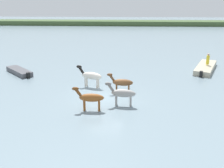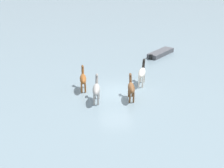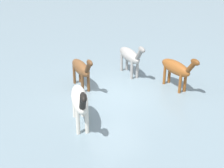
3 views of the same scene
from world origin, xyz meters
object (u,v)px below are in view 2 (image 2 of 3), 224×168
at_px(horse_mid_herd, 96,89).
at_px(horse_pinto_flank, 131,88).
at_px(horse_dun_straggler, 83,79).
at_px(horse_dark_mare, 142,73).
at_px(boat_launch_far, 160,54).

bearing_deg(horse_mid_herd, horse_pinto_flank, -82.09).
relative_size(horse_pinto_flank, horse_mid_herd, 0.95).
relative_size(horse_dun_straggler, horse_mid_herd, 0.97).
relative_size(horse_dark_mare, horse_pinto_flank, 1.11).
bearing_deg(horse_pinto_flank, horse_dun_straggler, 63.76).
height_order(horse_pinto_flank, horse_dun_straggler, horse_dun_straggler).
bearing_deg(boat_launch_far, horse_mid_herd, -170.97).
bearing_deg(horse_dark_mare, horse_pinto_flank, 172.07).
distance_m(horse_dark_mare, horse_mid_herd, 4.82).
bearing_deg(horse_pinto_flank, horse_mid_herd, 96.69).
height_order(horse_dark_mare, horse_mid_herd, horse_dark_mare).
bearing_deg(horse_dun_straggler, horse_pinto_flank, -121.38).
xyz_separation_m(horse_dark_mare, horse_pinto_flank, (2.71, -1.36, -0.11)).
relative_size(horse_dark_mare, boat_launch_far, 0.66).
height_order(horse_dark_mare, horse_dun_straggler, horse_dark_mare).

